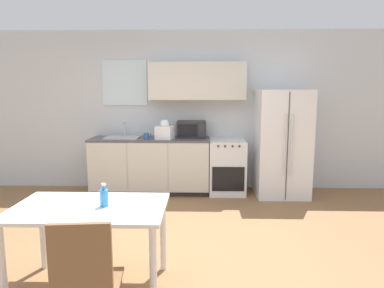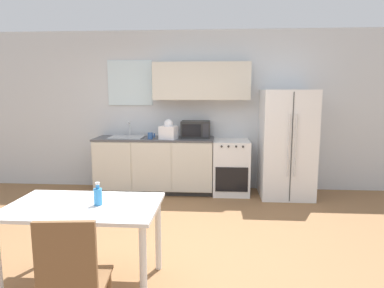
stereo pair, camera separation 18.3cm
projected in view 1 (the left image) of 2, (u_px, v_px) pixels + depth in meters
The scene contains 12 objects.
ground_plane at pixel (159, 247), 3.73m from camera, with size 12.00×12.00×0.00m, color olive.
wall_back at pixel (178, 107), 5.88m from camera, with size 12.00×0.38×2.70m.
kitchen_counter at pixel (151, 165), 5.72m from camera, with size 1.97×0.63×0.92m.
oven_range at pixel (227, 167), 5.69m from camera, with size 0.59×0.64×0.89m.
refrigerator at pixel (282, 143), 5.53m from camera, with size 0.81×0.81×1.71m.
kitchen_sink at pixel (123, 137), 5.68m from camera, with size 0.55×0.44×0.25m.
microwave at pixel (191, 129), 5.71m from camera, with size 0.48×0.37×0.28m.
coffee_mug at pixel (147, 136), 5.52m from camera, with size 0.12×0.09×0.10m.
grocery_bag_0 at pixel (165, 131), 5.51m from camera, with size 0.31×0.28×0.32m.
dining_table at pixel (90, 217), 2.86m from camera, with size 1.27×0.78×0.74m.
dining_chair_near at pixel (85, 279), 2.11m from camera, with size 0.44×0.44×0.93m.
drink_bottle at pixel (104, 197), 2.83m from camera, with size 0.07×0.07×0.19m.
Camera 1 is at (0.45, -3.50, 1.68)m, focal length 32.00 mm.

